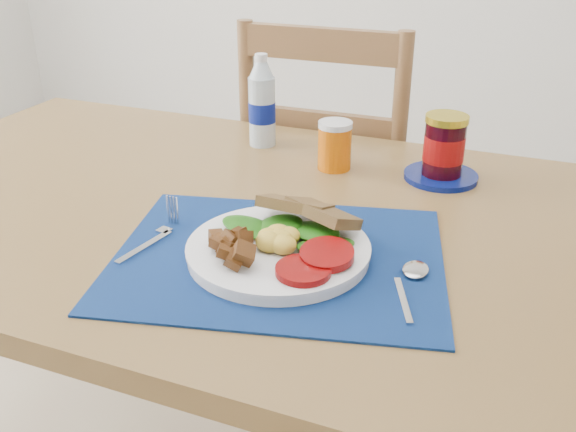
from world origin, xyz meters
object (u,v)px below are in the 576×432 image
object	(u,v)px
breakfast_plate	(274,245)
juice_glass	(335,147)
chair_far	(333,165)
water_bottle	(262,106)
jam_on_saucer	(443,151)

from	to	relation	value
breakfast_plate	juice_glass	bearing A→B (deg)	105.09
chair_far	water_bottle	world-z (taller)	chair_far
juice_glass	breakfast_plate	bearing A→B (deg)	-85.71
water_bottle	chair_far	bearing A→B (deg)	75.60
chair_far	jam_on_saucer	world-z (taller)	chair_far
juice_glass	jam_on_saucer	bearing A→B (deg)	6.71
water_bottle	jam_on_saucer	world-z (taller)	water_bottle
breakfast_plate	jam_on_saucer	world-z (taller)	jam_on_saucer
breakfast_plate	chair_far	bearing A→B (deg)	111.80
breakfast_plate	jam_on_saucer	xyz separation A→B (m)	(0.18, 0.41, 0.03)
breakfast_plate	water_bottle	size ratio (longest dim) A/B	1.37
water_bottle	juice_glass	size ratio (longest dim) A/B	2.17
water_bottle	jam_on_saucer	bearing A→B (deg)	-7.31
chair_far	breakfast_plate	bearing A→B (deg)	100.14
breakfast_plate	water_bottle	world-z (taller)	water_bottle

